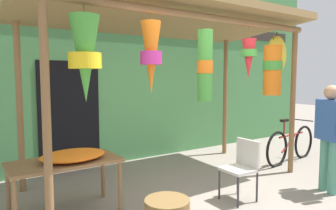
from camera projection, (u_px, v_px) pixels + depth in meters
The scene contains 9 objects.
ground_plane at pixel (209, 199), 4.38m from camera, with size 30.00×30.00×0.00m, color gray.
shop_facade at pixel (126, 50), 6.29m from camera, with size 11.08×0.29×4.53m.
market_stall_canopy at pixel (178, 32), 4.78m from camera, with size 4.67×2.18×2.81m.
display_table at pixel (65, 166), 3.81m from camera, with size 1.31×0.67×0.69m.
flower_heap_on_table at pixel (75, 155), 3.82m from camera, with size 0.80×0.56×0.12m.
folding_chair at pixel (242, 164), 4.31m from camera, with size 0.41×0.41×0.84m.
wicker_basket_by_table at pixel (167, 208), 3.80m from camera, with size 0.56×0.56×0.22m, color brown.
parked_bicycle at pixel (291, 145), 6.25m from camera, with size 1.75×0.44×0.92m.
passerby_at_right at pixel (330, 130), 4.55m from camera, with size 0.34×0.57×1.60m.
Camera 1 is at (-2.86, -3.19, 1.71)m, focal length 33.18 mm.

